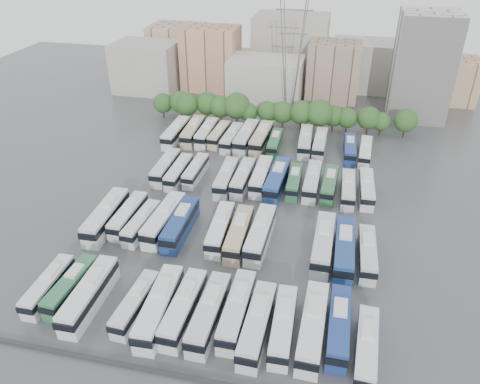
% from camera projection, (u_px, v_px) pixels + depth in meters
% --- Properties ---
extents(ground, '(220.00, 220.00, 0.00)m').
position_uv_depth(ground, '(238.00, 219.00, 81.63)').
color(ground, '#424447').
rests_on(ground, ground).
extents(parapet, '(56.00, 0.50, 0.50)m').
position_uv_depth(parapet, '(174.00, 375.00, 53.88)').
color(parapet, '#2D2D30').
rests_on(parapet, ground).
extents(tree_line, '(65.43, 7.79, 8.37)m').
position_uv_depth(tree_line, '(271.00, 110.00, 114.85)').
color(tree_line, black).
rests_on(tree_line, ground).
extents(city_buildings, '(102.00, 35.00, 20.00)m').
position_uv_depth(city_buildings, '(268.00, 62.00, 139.16)').
color(city_buildings, '#9E998E').
rests_on(city_buildings, ground).
extents(apartment_tower, '(14.00, 14.00, 26.00)m').
position_uv_depth(apartment_tower, '(422.00, 66.00, 117.02)').
color(apartment_tower, silver).
rests_on(apartment_tower, ground).
extents(electricity_pylon, '(9.00, 6.91, 33.83)m').
position_uv_depth(electricity_pylon, '(292.00, 44.00, 113.53)').
color(electricity_pylon, slate).
rests_on(electricity_pylon, ground).
extents(bus_r0_s0, '(2.59, 10.93, 3.41)m').
position_uv_depth(bus_r0_s0, '(48.00, 286.00, 64.71)').
color(bus_r0_s0, silver).
rests_on(bus_r0_s0, ground).
extents(bus_r0_s1, '(2.86, 11.16, 3.47)m').
position_uv_depth(bus_r0_s1, '(71.00, 286.00, 64.63)').
color(bus_r0_s1, '#2F6F46').
rests_on(bus_r0_s1, ground).
extents(bus_r0_s2, '(3.05, 13.02, 4.07)m').
position_uv_depth(bus_r0_s2, '(89.00, 294.00, 62.74)').
color(bus_r0_s2, silver).
rests_on(bus_r0_s2, ground).
extents(bus_r0_s4, '(2.90, 10.92, 3.39)m').
position_uv_depth(bus_r0_s4, '(136.00, 303.00, 61.76)').
color(bus_r0_s4, silver).
rests_on(bus_r0_s4, ground).
extents(bus_r0_s5, '(3.51, 13.41, 4.17)m').
position_uv_depth(bus_r0_s5, '(159.00, 307.00, 60.71)').
color(bus_r0_s5, silver).
rests_on(bus_r0_s5, ground).
extents(bus_r0_s6, '(2.94, 12.51, 3.91)m').
position_uv_depth(bus_r0_s6, '(184.00, 308.00, 60.68)').
color(bus_r0_s6, silver).
rests_on(bus_r0_s6, ground).
extents(bus_r0_s7, '(2.91, 12.68, 3.97)m').
position_uv_depth(bus_r0_s7, '(209.00, 313.00, 59.90)').
color(bus_r0_s7, silver).
rests_on(bus_r0_s7, ground).
extents(bus_r0_s8, '(2.77, 12.57, 3.94)m').
position_uv_depth(bus_r0_s8, '(237.00, 310.00, 60.38)').
color(bus_r0_s8, silver).
rests_on(bus_r0_s8, ground).
extents(bus_r0_s9, '(2.97, 12.70, 3.97)m').
position_uv_depth(bus_r0_s9, '(257.00, 324.00, 58.26)').
color(bus_r0_s9, silver).
rests_on(bus_r0_s9, ground).
extents(bus_r0_s10, '(2.96, 11.86, 3.70)m').
position_uv_depth(bus_r0_s10, '(283.00, 325.00, 58.28)').
color(bus_r0_s10, silver).
rests_on(bus_r0_s10, ground).
extents(bus_r0_s11, '(3.13, 13.27, 4.15)m').
position_uv_depth(bus_r0_s11, '(313.00, 326.00, 57.85)').
color(bus_r0_s11, silver).
rests_on(bus_r0_s11, ground).
extents(bus_r0_s12, '(2.65, 12.12, 3.80)m').
position_uv_depth(bus_r0_s12, '(339.00, 326.00, 58.12)').
color(bus_r0_s12, navy).
rests_on(bus_r0_s12, ground).
extents(bus_r0_s13, '(3.02, 11.51, 3.58)m').
position_uv_depth(bus_r0_s13, '(366.00, 348.00, 55.35)').
color(bus_r0_s13, silver).
rests_on(bus_r0_s13, ground).
extents(bus_r1_s0, '(3.53, 13.81, 4.30)m').
position_uv_depth(bus_r1_s0, '(106.00, 216.00, 78.79)').
color(bus_r1_s0, silver).
rests_on(bus_r1_s0, ground).
extents(bus_r1_s1, '(2.60, 11.62, 3.64)m').
position_uv_depth(bus_r1_s1, '(128.00, 215.00, 79.60)').
color(bus_r1_s1, silver).
rests_on(bus_r1_s1, ground).
extents(bus_r1_s2, '(2.93, 11.00, 3.42)m').
position_uv_depth(bus_r1_s2, '(142.00, 223.00, 77.84)').
color(bus_r1_s2, silver).
rests_on(bus_r1_s2, ground).
extents(bus_r1_s3, '(3.49, 13.41, 4.17)m').
position_uv_depth(bus_r1_s3, '(164.00, 219.00, 78.05)').
color(bus_r1_s3, silver).
rests_on(bus_r1_s3, ground).
extents(bus_r1_s4, '(2.85, 12.82, 4.02)m').
position_uv_depth(bus_r1_s4, '(180.00, 224.00, 77.04)').
color(bus_r1_s4, navy).
rests_on(bus_r1_s4, ground).
extents(bus_r1_s6, '(3.26, 12.35, 3.84)m').
position_uv_depth(bus_r1_s6, '(220.00, 229.00, 76.02)').
color(bus_r1_s6, white).
rests_on(bus_r1_s6, ground).
extents(bus_r1_s7, '(3.07, 12.65, 3.95)m').
position_uv_depth(bus_r1_s7, '(239.00, 233.00, 74.78)').
color(bus_r1_s7, tan).
rests_on(bus_r1_s7, ground).
extents(bus_r1_s8, '(3.13, 13.18, 4.12)m').
position_uv_depth(bus_r1_s8, '(260.00, 234.00, 74.58)').
color(bus_r1_s8, silver).
rests_on(bus_r1_s8, ground).
extents(bus_r1_s11, '(3.05, 13.35, 4.18)m').
position_uv_depth(bus_r1_s11, '(323.00, 243.00, 72.39)').
color(bus_r1_s11, silver).
rests_on(bus_r1_s11, ground).
extents(bus_r1_s12, '(3.07, 13.53, 4.24)m').
position_uv_depth(bus_r1_s12, '(344.00, 249.00, 71.09)').
color(bus_r1_s12, navy).
rests_on(bus_r1_s12, ground).
extents(bus_r1_s13, '(2.83, 11.61, 3.62)m').
position_uv_depth(bus_r1_s13, '(367.00, 253.00, 70.68)').
color(bus_r1_s13, silver).
rests_on(bus_r1_s13, ground).
extents(bus_r2_s1, '(2.82, 12.02, 3.76)m').
position_uv_depth(bus_r2_s1, '(166.00, 167.00, 94.57)').
color(bus_r2_s1, silver).
rests_on(bus_r2_s1, ground).
extents(bus_r2_s2, '(2.51, 11.42, 3.58)m').
position_uv_depth(bus_r2_s2, '(179.00, 172.00, 93.02)').
color(bus_r2_s2, silver).
rests_on(bus_r2_s2, ground).
extents(bus_r2_s3, '(2.55, 10.97, 3.43)m').
position_uv_depth(bus_r2_s3, '(196.00, 170.00, 93.68)').
color(bus_r2_s3, silver).
rests_on(bus_r2_s3, ground).
extents(bus_r2_s5, '(3.05, 12.40, 3.87)m').
position_uv_depth(bus_r2_s5, '(226.00, 177.00, 90.72)').
color(bus_r2_s5, silver).
rests_on(bus_r2_s5, ground).
extents(bus_r2_s6, '(2.75, 12.05, 3.77)m').
position_uv_depth(bus_r2_s6, '(243.00, 177.00, 90.81)').
color(bus_r2_s6, silver).
rests_on(bus_r2_s6, ground).
extents(bus_r2_s7, '(2.72, 12.38, 3.88)m').
position_uv_depth(bus_r2_s7, '(261.00, 176.00, 91.20)').
color(bus_r2_s7, white).
rests_on(bus_r2_s7, ground).
extents(bus_r2_s8, '(3.53, 13.68, 4.26)m').
position_uv_depth(bus_r2_s8, '(277.00, 180.00, 89.57)').
color(bus_r2_s8, navy).
rests_on(bus_r2_s8, ground).
extents(bus_r2_s9, '(2.64, 10.88, 3.40)m').
position_uv_depth(bus_r2_s9, '(294.00, 181.00, 89.90)').
color(bus_r2_s9, '#2B6541').
rests_on(bus_r2_s9, ground).
extents(bus_r2_s10, '(2.80, 12.28, 3.84)m').
position_uv_depth(bus_r2_s10, '(312.00, 181.00, 89.55)').
color(bus_r2_s10, silver).
rests_on(bus_r2_s10, ground).
extents(bus_r2_s11, '(2.96, 11.47, 3.57)m').
position_uv_depth(bus_r2_s11, '(330.00, 184.00, 88.79)').
color(bus_r2_s11, '#2D6B3B').
rests_on(bus_r2_s11, ground).
extents(bus_r2_s12, '(2.72, 11.35, 3.54)m').
position_uv_depth(bus_r2_s12, '(348.00, 189.00, 87.25)').
color(bus_r2_s12, silver).
rests_on(bus_r2_s12, ground).
extents(bus_r2_s13, '(2.88, 11.66, 3.64)m').
position_uv_depth(bus_r2_s13, '(367.00, 188.00, 87.32)').
color(bus_r2_s13, silver).
rests_on(bus_r2_s13, ground).
extents(bus_r3_s0, '(2.86, 13.11, 4.11)m').
position_uv_depth(bus_r3_s0, '(176.00, 132.00, 109.10)').
color(bus_r3_s0, silver).
rests_on(bus_r3_s0, ground).
extents(bus_r3_s1, '(3.33, 12.94, 4.03)m').
position_uv_depth(bus_r3_s1, '(193.00, 131.00, 109.76)').
color(bus_r3_s1, '#C3B286').
rests_on(bus_r3_s1, ground).
extents(bus_r3_s2, '(2.77, 12.24, 3.83)m').
position_uv_depth(bus_r3_s2, '(207.00, 133.00, 109.25)').
color(bus_r3_s2, silver).
rests_on(bus_r3_s2, ground).
extents(bus_r3_s3, '(2.93, 11.21, 3.48)m').
position_uv_depth(bus_r3_s3, '(219.00, 134.00, 108.84)').
color(bus_r3_s3, beige).
rests_on(bus_r3_s3, ground).
extents(bus_r3_s4, '(3.08, 12.01, 3.74)m').
position_uv_depth(bus_r3_s4, '(232.00, 138.00, 106.96)').
color(bus_r3_s4, silver).
rests_on(bus_r3_s4, ground).
extents(bus_r3_s5, '(3.43, 13.74, 4.28)m').
position_uv_depth(bus_r3_s5, '(246.00, 137.00, 106.82)').
color(bus_r3_s5, silver).
rests_on(bus_r3_s5, ground).
extents(bus_r3_s6, '(3.46, 13.51, 4.21)m').
position_uv_depth(bus_r3_s6, '(261.00, 138.00, 106.34)').
color(bus_r3_s6, tan).
rests_on(bus_r3_s6, ground).
extents(bus_r3_s7, '(2.51, 10.89, 3.41)m').
position_uv_depth(bus_r3_s7, '(275.00, 142.00, 105.08)').
color(bus_r3_s7, '#2B653E').
rests_on(bus_r3_s7, ground).
extents(bus_r3_s9, '(3.34, 12.72, 3.95)m').
position_uv_depth(bus_r3_s9, '(305.00, 141.00, 105.07)').
color(bus_r3_s9, silver).
rests_on(bus_r3_s9, ground).
extents(bus_r3_s10, '(2.72, 12.04, 3.77)m').
position_uv_depth(bus_r3_s10, '(320.00, 143.00, 104.24)').
color(bus_r3_s10, silver).
rests_on(bus_r3_s10, ground).
extents(bus_r3_s12, '(2.92, 11.54, 3.60)m').
position_uv_depth(bus_r3_s12, '(350.00, 149.00, 102.13)').
color(bus_r3_s12, navy).
rests_on(bus_r3_s12, ground).
extents(bus_r3_s13, '(3.01, 11.32, 3.52)m').
position_uv_depth(bus_r3_s13, '(365.00, 151.00, 101.05)').
color(bus_r3_s13, white).
rests_on(bus_r3_s13, ground).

